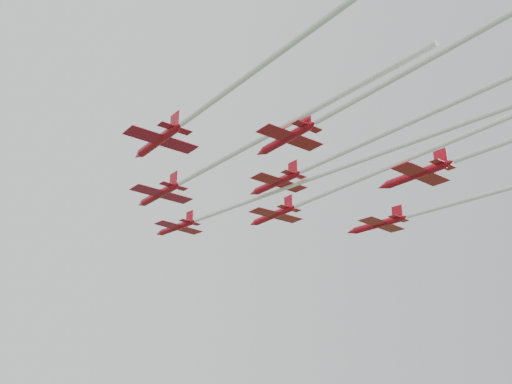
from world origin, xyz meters
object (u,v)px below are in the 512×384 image
object	(u,v)px
jet_lead	(247,202)
jet_row4_left	(345,106)
jet_row3_right	(462,201)
jet_row2_right	(340,187)
jet_row3_left	(226,92)
jet_row3_mid	(364,143)
jet_row2_left	(207,169)

from	to	relation	value
jet_lead	jet_row4_left	distance (m)	32.89
jet_row3_right	jet_row4_left	bearing A→B (deg)	-169.66
jet_row2_right	jet_row4_left	world-z (taller)	jet_row2_right
jet_row3_left	jet_row3_mid	bearing A→B (deg)	-3.39
jet_row3_mid	jet_row3_right	xyz separation A→B (m)	(23.50, 12.80, -0.49)
jet_row2_right	jet_row3_mid	size ratio (longest dim) A/B	1.02
jet_row2_left	jet_row3_right	world-z (taller)	jet_row2_left
jet_lead	jet_row4_left	xyz separation A→B (m)	(1.09, -32.86, -0.84)
jet_lead	jet_row3_left	distance (m)	31.22
jet_row3_left	jet_lead	bearing A→B (deg)	48.88
jet_row3_left	jet_row3_mid	xyz separation A→B (m)	(19.36, 5.95, -0.37)
jet_row2_left	jet_lead	bearing A→B (deg)	27.05
jet_row2_left	jet_row4_left	distance (m)	24.76
jet_row3_right	jet_row2_right	bearing A→B (deg)	148.09
jet_lead	jet_row2_right	distance (m)	14.76
jet_row2_right	jet_row4_left	distance (m)	26.98
jet_row3_right	jet_row2_left	bearing A→B (deg)	153.88
jet_row3_right	jet_row3_mid	bearing A→B (deg)	-177.14
jet_row2_left	jet_row4_left	bearing A→B (deg)	-88.72
jet_lead	jet_row2_left	size ratio (longest dim) A/B	1.17
jet_row2_right	jet_row3_left	bearing A→B (deg)	-157.88
jet_row2_right	jet_row2_left	bearing A→B (deg)	165.14
jet_row3_left	jet_row2_left	bearing A→B (deg)	62.82
jet_lead	jet_row3_right	xyz separation A→B (m)	(31.86, -10.45, -0.05)
jet_row2_right	jet_row3_mid	distance (m)	15.41
jet_lead	jet_row3_left	size ratio (longest dim) A/B	1.06
jet_row2_left	jet_row2_right	size ratio (longest dim) A/B	0.85
jet_row3_left	jet_row3_mid	distance (m)	20.26
jet_row2_left	jet_row3_left	size ratio (longest dim) A/B	0.91
jet_row2_left	jet_row2_right	xyz separation A→B (m)	(20.94, 1.85, 0.50)
jet_row3_left	jet_row3_right	xyz separation A→B (m)	(42.86, 18.75, -0.86)
jet_lead	jet_row4_left	world-z (taller)	jet_lead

